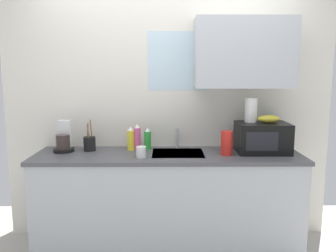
{
  "coord_description": "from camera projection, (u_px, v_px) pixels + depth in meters",
  "views": [
    {
      "loc": [
        -0.02,
        -3.04,
        1.63
      ],
      "look_at": [
        0.0,
        0.0,
        1.15
      ],
      "focal_mm": 37.17,
      "sensor_mm": 36.0,
      "label": 1
    }
  ],
  "objects": [
    {
      "name": "dish_soap_bottle_pink",
      "position": [
        137.0,
        138.0,
        3.25
      ],
      "size": [
        0.06,
        0.06,
        0.24
      ],
      "color": "#E55999",
      "rests_on": "counter_unit"
    },
    {
      "name": "paper_towel_roll",
      "position": [
        251.0,
        110.0,
        3.16
      ],
      "size": [
        0.11,
        0.11,
        0.22
      ],
      "primitive_type": "cylinder",
      "color": "white",
      "rests_on": "microwave"
    },
    {
      "name": "cereal_canister",
      "position": [
        227.0,
        143.0,
        3.05
      ],
      "size": [
        0.1,
        0.1,
        0.21
      ],
      "primitive_type": "cylinder",
      "color": "red",
      "rests_on": "counter_unit"
    },
    {
      "name": "counter_unit",
      "position": [
        168.0,
        200.0,
        3.18
      ],
      "size": [
        2.38,
        0.63,
        0.9
      ],
      "color": "#B2B7BC",
      "rests_on": "ground"
    },
    {
      "name": "coffee_maker",
      "position": [
        64.0,
        140.0,
        3.2
      ],
      "size": [
        0.19,
        0.21,
        0.28
      ],
      "color": "black",
      "rests_on": "counter_unit"
    },
    {
      "name": "mug_white",
      "position": [
        141.0,
        152.0,
        2.97
      ],
      "size": [
        0.08,
        0.08,
        0.09
      ],
      "primitive_type": "cylinder",
      "color": "white",
      "rests_on": "counter_unit"
    },
    {
      "name": "dish_soap_bottle_yellow",
      "position": [
        131.0,
        139.0,
        3.24
      ],
      "size": [
        0.07,
        0.07,
        0.22
      ],
      "color": "yellow",
      "rests_on": "counter_unit"
    },
    {
      "name": "kitchen_wall_assembly",
      "position": [
        181.0,
        100.0,
        3.35
      ],
      "size": [
        3.15,
        0.42,
        2.5
      ],
      "color": "silver",
      "rests_on": "ground"
    },
    {
      "name": "banana_bunch",
      "position": [
        269.0,
        119.0,
        3.12
      ],
      "size": [
        0.2,
        0.11,
        0.07
      ],
      "primitive_type": "ellipsoid",
      "color": "gold",
      "rests_on": "microwave"
    },
    {
      "name": "utensil_crock",
      "position": [
        90.0,
        143.0,
        3.22
      ],
      "size": [
        0.11,
        0.11,
        0.29
      ],
      "color": "black",
      "rests_on": "counter_unit"
    },
    {
      "name": "dish_soap_bottle_green",
      "position": [
        148.0,
        139.0,
        3.27
      ],
      "size": [
        0.06,
        0.06,
        0.21
      ],
      "color": "green",
      "rests_on": "counter_unit"
    },
    {
      "name": "sink_faucet",
      "position": [
        177.0,
        138.0,
        3.34
      ],
      "size": [
        0.03,
        0.03,
        0.18
      ],
      "primitive_type": "cylinder",
      "color": "#B2B5BA",
      "rests_on": "counter_unit"
    },
    {
      "name": "microwave",
      "position": [
        262.0,
        138.0,
        3.15
      ],
      "size": [
        0.46,
        0.35,
        0.27
      ],
      "color": "black",
      "rests_on": "counter_unit"
    }
  ]
}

